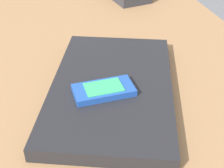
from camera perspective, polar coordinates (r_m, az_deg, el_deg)
name	(u,v)px	position (r cm, az deg, el deg)	size (l,w,h in cm)	color
desk_surface	(96,109)	(56.65, -2.93, -4.44)	(120.00, 80.00, 3.00)	olive
laptop_closed	(112,88)	(57.00, 0.00, -0.64)	(34.60, 21.19, 2.43)	black
cell_phone_on_laptop	(104,90)	(53.36, -1.52, -1.08)	(5.68, 10.42, 1.28)	#1E479E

